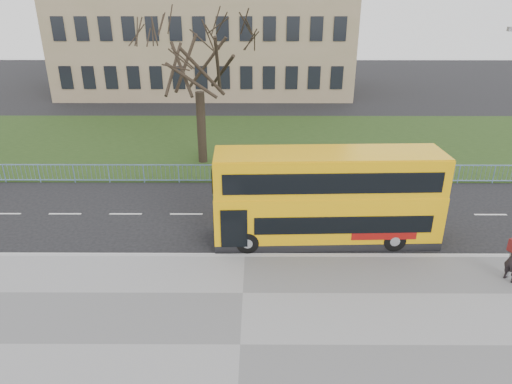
{
  "coord_description": "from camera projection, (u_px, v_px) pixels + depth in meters",
  "views": [
    {
      "loc": [
        0.53,
        -17.67,
        9.96
      ],
      "look_at": [
        0.45,
        1.0,
        1.85
      ],
      "focal_mm": 32.0,
      "sensor_mm": 36.0,
      "label": 1
    }
  ],
  "objects": [
    {
      "name": "bare_tree",
      "position": [
        199.0,
        77.0,
        27.21
      ],
      "size": [
        7.44,
        7.44,
        10.63
      ],
      "primitive_type": null,
      "color": "black",
      "rests_on": "grass_verge"
    },
    {
      "name": "civic_building",
      "position": [
        207.0,
        24.0,
        49.51
      ],
      "size": [
        30.0,
        15.0,
        14.0
      ],
      "primitive_type": "cube",
      "color": "#8A7957",
      "rests_on": "ground"
    },
    {
      "name": "guard_railing",
      "position": [
        249.0,
        174.0,
        26.02
      ],
      "size": [
        40.0,
        0.12,
        1.1
      ],
      "primitive_type": null,
      "color": "#7598D0",
      "rests_on": "ground"
    },
    {
      "name": "ground",
      "position": [
        246.0,
        239.0,
        20.18
      ],
      "size": [
        120.0,
        120.0,
        0.0
      ],
      "primitive_type": "plane",
      "color": "black",
      "rests_on": "ground"
    },
    {
      "name": "grass_verge",
      "position": [
        251.0,
        142.0,
        33.28
      ],
      "size": [
        80.0,
        15.4,
        0.08
      ],
      "primitive_type": "cube",
      "color": "#1F3413",
      "rests_on": "ground"
    },
    {
      "name": "kerb",
      "position": [
        245.0,
        256.0,
        18.73
      ],
      "size": [
        80.0,
        0.2,
        0.14
      ],
      "primitive_type": "cube",
      "color": "#98989B",
      "rests_on": "ground"
    },
    {
      "name": "yellow_bus",
      "position": [
        327.0,
        195.0,
        19.32
      ],
      "size": [
        9.6,
        2.59,
        3.99
      ],
      "rotation": [
        0.0,
        0.0,
        0.03
      ],
      "color": "#F3AD0A",
      "rests_on": "ground"
    },
    {
      "name": "pavement",
      "position": [
        240.0,
        346.0,
        13.97
      ],
      "size": [
        80.0,
        10.5,
        0.12
      ],
      "primitive_type": "cube",
      "color": "slate",
      "rests_on": "ground"
    }
  ]
}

